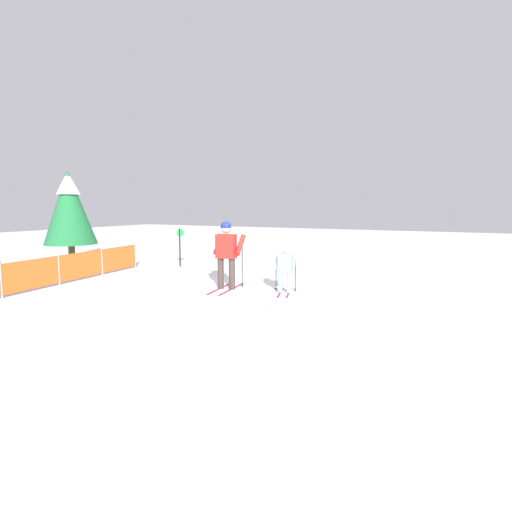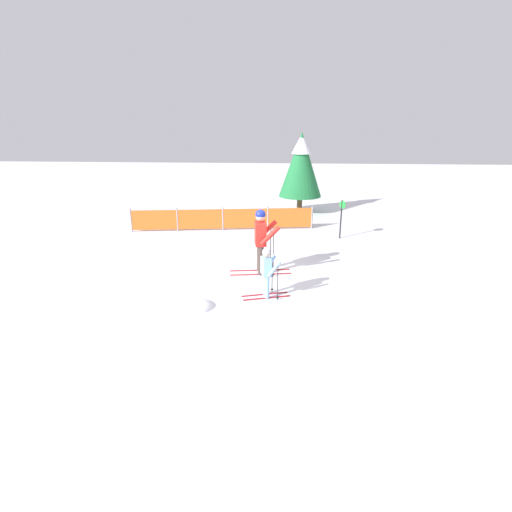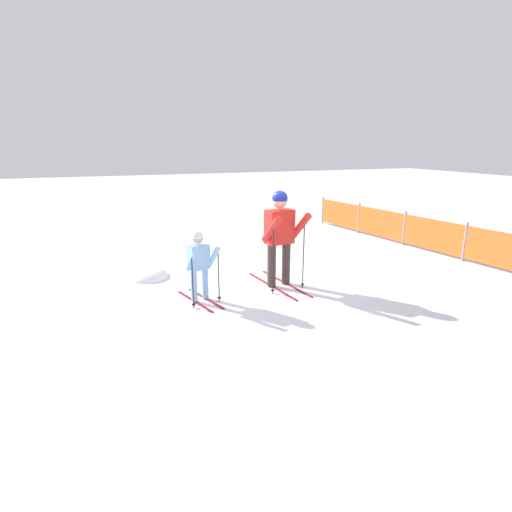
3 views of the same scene
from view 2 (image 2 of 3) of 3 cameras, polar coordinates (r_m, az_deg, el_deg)
name	(u,v)px [view 2 (image 2 of 3)]	position (r m, az deg, el deg)	size (l,w,h in m)	color
ground_plane	(257,274)	(11.29, 0.15, -2.64)	(60.00, 60.00, 0.00)	white
skier_adult	(261,236)	(11.08, 0.77, 2.92)	(1.77, 0.84, 1.84)	maroon
skier_child	(267,269)	(9.65, 1.55, -1.81)	(1.21, 0.64, 1.26)	maroon
safety_fence	(223,219)	(15.74, -4.75, 5.31)	(7.06, 1.02, 0.91)	gray
conifer_far	(301,164)	(18.65, 6.44, 12.97)	(1.96, 1.96, 3.63)	#4C3823
trail_marker	(341,215)	(14.82, 12.11, 5.76)	(0.19, 0.23, 1.42)	black
snow_mound	(193,307)	(9.51, -9.00, -7.23)	(0.94, 0.80, 0.37)	white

